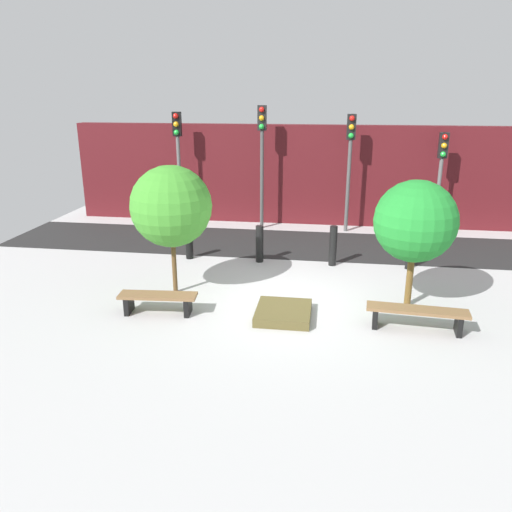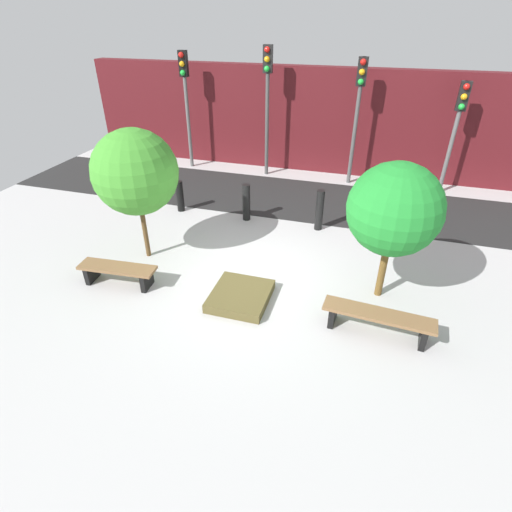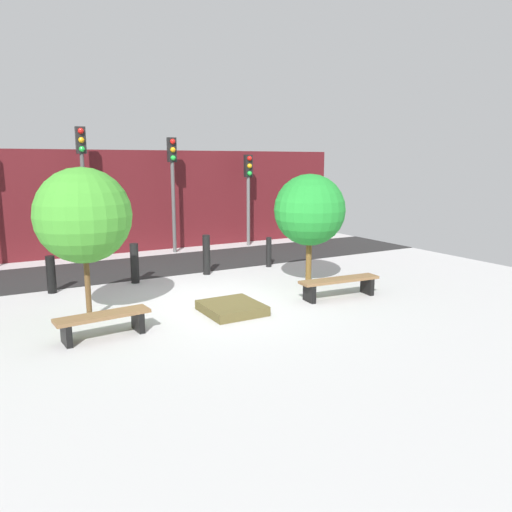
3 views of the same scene
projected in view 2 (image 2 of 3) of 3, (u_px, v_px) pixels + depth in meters
ground_plane at (251, 281)px, 8.43m from camera, size 18.00×18.00×0.00m
road_strip at (295, 198)px, 12.08m from camera, size 18.00×3.02×0.01m
building_facade at (315, 121)px, 13.45m from camera, size 16.20×0.50×3.36m
bench_left at (118, 271)px, 8.18m from camera, size 1.63×0.54×0.43m
bench_right at (378, 318)px, 6.90m from camera, size 1.93×0.54×0.44m
planter_bed at (240, 296)px, 7.82m from camera, size 1.10×1.20×0.19m
tree_behind_left_bench at (135, 173)px, 8.24m from camera, size 1.79×1.79×2.91m
tree_behind_right_bench at (394, 210)px, 7.05m from camera, size 1.70×1.70×2.72m
bollard_far_left at (180, 196)px, 11.14m from camera, size 0.21×0.21×0.87m
bollard_left at (246, 202)px, 10.63m from camera, size 0.21×0.21×1.00m
bollard_center at (319, 210)px, 10.13m from camera, size 0.20×0.20×1.07m
bollard_right at (399, 224)px, 9.71m from camera, size 0.16×0.16×0.86m
traffic_light_west at (185, 90)px, 13.20m from camera, size 0.28×0.27×3.79m
traffic_light_mid_west at (267, 90)px, 12.44m from camera, size 0.28×0.27×4.00m
traffic_light_mid_east at (359, 100)px, 11.84m from camera, size 0.28×0.27×3.75m
traffic_light_east at (458, 118)px, 11.33m from camera, size 0.28×0.27×3.22m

